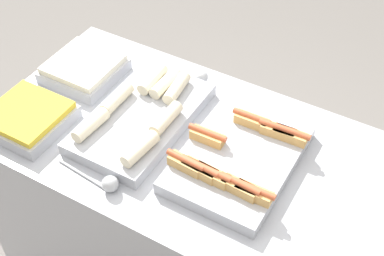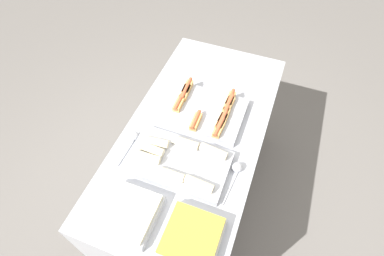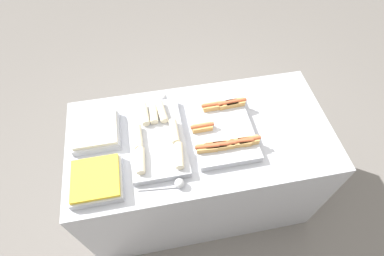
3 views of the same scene
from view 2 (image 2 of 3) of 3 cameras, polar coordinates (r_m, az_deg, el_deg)
name	(u,v)px [view 2 (image 2 of 3)]	position (r m, az deg, el deg)	size (l,w,h in m)	color
ground_plane	(194,193)	(2.64, 0.43, -12.35)	(12.00, 12.00, 0.00)	slate
counter	(195,167)	(2.23, 0.50, -7.37)	(1.65, 0.82, 0.92)	#A8AAB2
tray_hotdogs	(203,111)	(1.89, 2.18, 3.32)	(0.39, 0.52, 0.10)	#A8AAB2
tray_wraps	(177,161)	(1.67, -2.78, -6.36)	(0.32, 0.56, 0.10)	#A8AAB2
tray_side_front	(192,237)	(1.50, -0.03, -20.03)	(0.28, 0.27, 0.07)	#A8AAB2
tray_side_back	(130,213)	(1.57, -11.80, -15.54)	(0.28, 0.27, 0.07)	#A8AAB2
serving_spoon_near	(236,169)	(1.68, 8.45, -7.79)	(0.26, 0.06, 0.06)	#B2B5BA
serving_spoon_far	(133,137)	(1.81, -11.09, -1.76)	(0.24, 0.06, 0.06)	#B2B5BA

